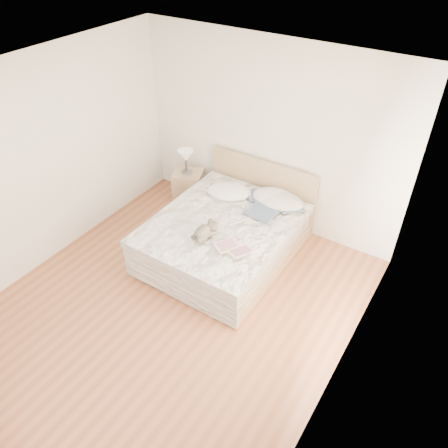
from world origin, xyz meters
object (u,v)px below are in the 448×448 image
Objects in this scene: childrens_book at (234,249)px; teddy_bear at (203,236)px; table_lamp at (186,157)px; nightstand at (189,188)px; bed at (226,235)px; photo_book at (217,190)px.

childrens_book is 1.26× the size of teddy_bear.
nightstand is at bearing 71.33° from table_lamp.
teddy_bear is (-0.01, -0.52, 0.34)m from bed.
bed is 3.83× the size of nightstand.
bed is at bearing 96.85° from teddy_bear.
childrens_book is 0.44m from teddy_bear.
nightstand is 1.75m from teddy_bear.
childrens_book reaches higher than nightstand.
table_lamp reaches higher than nightstand.
table_lamp reaches higher than teddy_bear.
childrens_book is at bearing 10.23° from teddy_bear.
teddy_bear is at bearing -73.61° from photo_book.
teddy_bear is at bearing -46.20° from table_lamp.
bed reaches higher than teddy_bear.
nightstand is (-1.18, 0.73, -0.03)m from bed.
bed reaches higher than childrens_book.
childrens_book is (0.43, -0.50, 0.32)m from bed.
childrens_book is (1.61, -1.23, 0.35)m from nightstand.
nightstand is at bearing 152.25° from photo_book.
photo_book is 0.98× the size of teddy_bear.
table_lamp is at bearing 149.10° from bed.
photo_book is (-0.45, 0.47, 0.32)m from bed.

